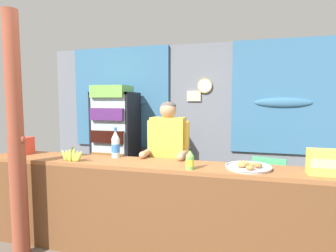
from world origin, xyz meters
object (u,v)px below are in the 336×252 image
at_px(stall_counter, 150,203).
at_px(bottle_shelf_rack, 167,160).
at_px(soda_bottle_water, 116,145).
at_px(pastry_tray, 248,167).
at_px(plastic_lawn_chair, 270,183).
at_px(drink_fridge, 115,134).
at_px(soda_bottle_lime_soda, 190,160).
at_px(banana_bunch, 72,156).
at_px(timber_post, 16,142).
at_px(shopkeeper, 168,153).
at_px(snack_box_instant_noodle, 323,162).
at_px(snack_box_crackers, 23,145).

bearing_deg(stall_counter, bottle_shelf_rack, 100.94).
distance_m(soda_bottle_water, pastry_tray, 1.43).
relative_size(plastic_lawn_chair, soda_bottle_water, 2.57).
relative_size(drink_fridge, plastic_lawn_chair, 2.15).
xyz_separation_m(plastic_lawn_chair, soda_bottle_lime_soda, (-0.83, -1.38, 0.56)).
distance_m(drink_fridge, banana_bunch, 1.94).
distance_m(soda_bottle_water, soda_bottle_lime_soda, 0.96).
xyz_separation_m(soda_bottle_water, banana_bunch, (-0.35, -0.31, -0.08)).
bearing_deg(plastic_lawn_chair, soda_bottle_water, -148.44).
bearing_deg(timber_post, soda_bottle_lime_soda, 8.03).
distance_m(timber_post, soda_bottle_water, 0.98).
relative_size(bottle_shelf_rack, shopkeeper, 0.70).
distance_m(stall_counter, timber_post, 1.46).
height_order(plastic_lawn_chair, soda_bottle_water, soda_bottle_water).
bearing_deg(banana_bunch, drink_fridge, 103.20).
bearing_deg(stall_counter, snack_box_instant_noodle, 2.69).
bearing_deg(soda_bottle_lime_soda, timber_post, -171.97).
xyz_separation_m(drink_fridge, pastry_tray, (2.21, -1.73, -0.03)).
xyz_separation_m(drink_fridge, plastic_lawn_chair, (2.52, -0.52, -0.52)).
height_order(shopkeeper, soda_bottle_lime_soda, shopkeeper).
bearing_deg(soda_bottle_water, bottle_shelf_rack, 86.33).
height_order(timber_post, soda_bottle_lime_soda, timber_post).
relative_size(soda_bottle_lime_soda, pastry_tray, 0.48).
xyz_separation_m(bottle_shelf_rack, soda_bottle_water, (-0.11, -1.73, 0.53)).
xyz_separation_m(drink_fridge, shopkeeper, (1.32, -1.30, -0.02)).
bearing_deg(snack_box_instant_noodle, soda_bottle_water, 174.65).
bearing_deg(bottle_shelf_rack, banana_bunch, -102.69).
bearing_deg(stall_counter, plastic_lawn_chair, 47.00).
bearing_deg(timber_post, banana_bunch, 28.13).
height_order(plastic_lawn_chair, snack_box_instant_noodle, snack_box_instant_noodle).
height_order(shopkeeper, soda_bottle_water, shopkeeper).
bearing_deg(shopkeeper, soda_bottle_lime_soda, -57.73).
relative_size(snack_box_instant_noodle, snack_box_crackers, 1.05).
distance_m(timber_post, drink_fridge, 2.14).
xyz_separation_m(soda_bottle_water, snack_box_crackers, (-1.16, -0.10, -0.04)).
bearing_deg(shopkeeper, snack_box_instant_noodle, -17.36).
bearing_deg(snack_box_crackers, soda_bottle_lime_soda, -5.83).
bearing_deg(snack_box_instant_noodle, banana_bunch, -177.11).
distance_m(shopkeeper, soda_bottle_lime_soda, 0.70).
distance_m(stall_counter, pastry_tray, 1.01).
bearing_deg(banana_bunch, snack_box_crackers, 165.83).
xyz_separation_m(stall_counter, snack_box_instant_noodle, (1.53, 0.07, 0.49)).
bearing_deg(drink_fridge, snack_box_crackers, -102.53).
distance_m(snack_box_instant_noodle, banana_bunch, 2.38).
bearing_deg(plastic_lawn_chair, soda_bottle_lime_soda, -121.03).
distance_m(soda_bottle_lime_soda, pastry_tray, 0.55).
bearing_deg(soda_bottle_lime_soda, banana_bunch, 179.78).
height_order(bottle_shelf_rack, banana_bunch, banana_bunch).
relative_size(bottle_shelf_rack, snack_box_instant_noodle, 4.62).
height_order(pastry_tray, banana_bunch, banana_bunch).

